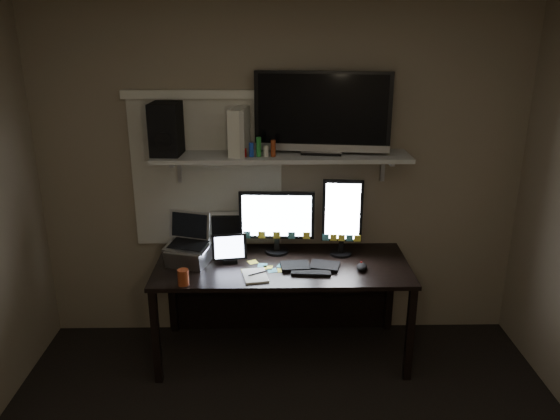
{
  "coord_description": "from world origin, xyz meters",
  "views": [
    {
      "loc": [
        -0.08,
        -2.12,
        2.34
      ],
      "look_at": [
        -0.02,
        1.25,
        1.2
      ],
      "focal_mm": 35.0,
      "sensor_mm": 36.0,
      "label": 1
    }
  ],
  "objects_px": {
    "monitor_landscape": "(277,222)",
    "cup": "(183,277)",
    "game_console": "(239,131)",
    "keyboard": "(310,266)",
    "speaker": "(166,129)",
    "tv": "(322,113)",
    "laptop": "(188,241)",
    "mouse": "(362,267)",
    "desk": "(282,279)",
    "tablet": "(229,248)",
    "monitor_portrait": "(342,217)"
  },
  "relations": [
    {
      "from": "monitor_landscape",
      "to": "cup",
      "type": "relative_size",
      "value": 5.16
    },
    {
      "from": "monitor_landscape",
      "to": "game_console",
      "type": "distance_m",
      "value": 0.72
    },
    {
      "from": "keyboard",
      "to": "speaker",
      "type": "relative_size",
      "value": 1.15
    },
    {
      "from": "monitor_landscape",
      "to": "speaker",
      "type": "bearing_deg",
      "value": -176.97
    },
    {
      "from": "tv",
      "to": "monitor_landscape",
      "type": "bearing_deg",
      "value": -168.25
    },
    {
      "from": "laptop",
      "to": "game_console",
      "type": "bearing_deg",
      "value": 46.37
    },
    {
      "from": "mouse",
      "to": "cup",
      "type": "xyz_separation_m",
      "value": [
        -1.2,
        -0.21,
        0.03
      ]
    },
    {
      "from": "desk",
      "to": "tablet",
      "type": "relative_size",
      "value": 7.33
    },
    {
      "from": "monitor_landscape",
      "to": "monitor_portrait",
      "type": "bearing_deg",
      "value": -2.51
    },
    {
      "from": "game_console",
      "to": "tablet",
      "type": "bearing_deg",
      "value": -100.36
    },
    {
      "from": "monitor_landscape",
      "to": "tablet",
      "type": "bearing_deg",
      "value": -149.62
    },
    {
      "from": "monitor_landscape",
      "to": "game_console",
      "type": "relative_size",
      "value": 1.69
    },
    {
      "from": "tablet",
      "to": "game_console",
      "type": "distance_m",
      "value": 0.83
    },
    {
      "from": "tv",
      "to": "cup",
      "type": "bearing_deg",
      "value": -141.71
    },
    {
      "from": "desk",
      "to": "monitor_portrait",
      "type": "height_order",
      "value": "monitor_portrait"
    },
    {
      "from": "monitor_portrait",
      "to": "mouse",
      "type": "relative_size",
      "value": 5.15
    },
    {
      "from": "monitor_portrait",
      "to": "laptop",
      "type": "xyz_separation_m",
      "value": [
        -1.1,
        -0.15,
        -0.12
      ]
    },
    {
      "from": "tablet",
      "to": "cup",
      "type": "distance_m",
      "value": 0.45
    },
    {
      "from": "mouse",
      "to": "laptop",
      "type": "bearing_deg",
      "value": -170.32
    },
    {
      "from": "monitor_portrait",
      "to": "cup",
      "type": "height_order",
      "value": "monitor_portrait"
    },
    {
      "from": "monitor_portrait",
      "to": "tv",
      "type": "height_order",
      "value": "tv"
    },
    {
      "from": "monitor_portrait",
      "to": "speaker",
      "type": "bearing_deg",
      "value": -176.29
    },
    {
      "from": "desk",
      "to": "game_console",
      "type": "xyz_separation_m",
      "value": [
        -0.3,
        0.09,
        1.09
      ]
    },
    {
      "from": "tablet",
      "to": "game_console",
      "type": "xyz_separation_m",
      "value": [
        0.08,
        0.18,
        0.81
      ]
    },
    {
      "from": "monitor_portrait",
      "to": "tv",
      "type": "xyz_separation_m",
      "value": [
        -0.16,
        0.07,
        0.74
      ]
    },
    {
      "from": "laptop",
      "to": "tv",
      "type": "height_order",
      "value": "tv"
    },
    {
      "from": "mouse",
      "to": "monitor_portrait",
      "type": "bearing_deg",
      "value": 128.06
    },
    {
      "from": "laptop",
      "to": "game_console",
      "type": "distance_m",
      "value": 0.85
    },
    {
      "from": "desk",
      "to": "tv",
      "type": "height_order",
      "value": "tv"
    },
    {
      "from": "monitor_portrait",
      "to": "tablet",
      "type": "distance_m",
      "value": 0.84
    },
    {
      "from": "keyboard",
      "to": "laptop",
      "type": "relative_size",
      "value": 1.19
    },
    {
      "from": "tablet",
      "to": "speaker",
      "type": "xyz_separation_m",
      "value": [
        -0.42,
        0.17,
        0.82
      ]
    },
    {
      "from": "game_console",
      "to": "monitor_landscape",
      "type": "bearing_deg",
      "value": 12.56
    },
    {
      "from": "tablet",
      "to": "mouse",
      "type": "bearing_deg",
      "value": -16.88
    },
    {
      "from": "keyboard",
      "to": "tv",
      "type": "height_order",
      "value": "tv"
    },
    {
      "from": "laptop",
      "to": "speaker",
      "type": "relative_size",
      "value": 0.96
    },
    {
      "from": "keyboard",
      "to": "desk",
      "type": "bearing_deg",
      "value": 139.55
    },
    {
      "from": "keyboard",
      "to": "laptop",
      "type": "bearing_deg",
      "value": 179.2
    },
    {
      "from": "monitor_portrait",
      "to": "cup",
      "type": "distance_m",
      "value": 1.22
    },
    {
      "from": "keyboard",
      "to": "cup",
      "type": "xyz_separation_m",
      "value": [
        -0.85,
        -0.25,
        0.04
      ]
    },
    {
      "from": "tablet",
      "to": "cup",
      "type": "relative_size",
      "value": 2.3
    },
    {
      "from": "game_console",
      "to": "monitor_portrait",
      "type": "bearing_deg",
      "value": 9.54
    },
    {
      "from": "monitor_portrait",
      "to": "tv",
      "type": "distance_m",
      "value": 0.76
    },
    {
      "from": "game_console",
      "to": "laptop",
      "type": "bearing_deg",
      "value": -137.79
    },
    {
      "from": "cup",
      "to": "tv",
      "type": "height_order",
      "value": "tv"
    },
    {
      "from": "monitor_landscape",
      "to": "keyboard",
      "type": "bearing_deg",
      "value": -47.72
    },
    {
      "from": "cup",
      "to": "desk",
      "type": "bearing_deg",
      "value": 33.87
    },
    {
      "from": "speaker",
      "to": "monitor_portrait",
      "type": "bearing_deg",
      "value": 1.85
    },
    {
      "from": "desk",
      "to": "monitor_portrait",
      "type": "bearing_deg",
      "value": 5.37
    },
    {
      "from": "desk",
      "to": "mouse",
      "type": "height_order",
      "value": "mouse"
    }
  ]
}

